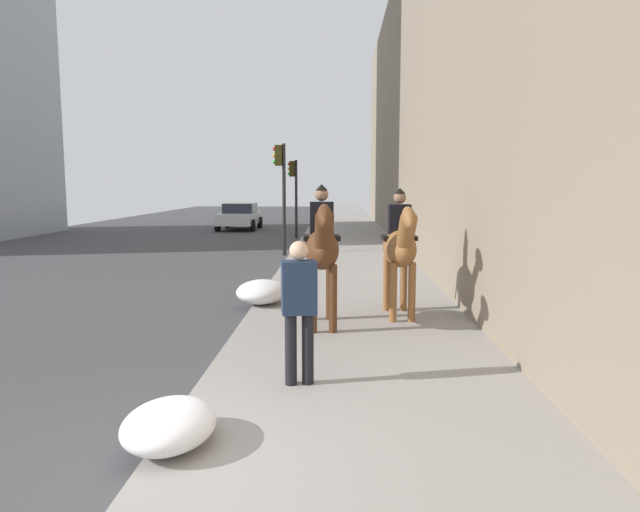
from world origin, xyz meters
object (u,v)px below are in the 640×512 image
Objects in this scene: mounted_horse_far at (400,246)px; mounted_horse_near at (322,247)px; traffic_light_far_curb at (294,186)px; traffic_light_near_curb at (281,181)px; car_near_lane at (240,216)px; pedestrian_greeting at (299,303)px.

mounted_horse_near is at bearing -62.50° from mounted_horse_far.
mounted_horse_near is 0.66× the size of traffic_light_far_curb.
traffic_light_near_curb is (9.82, 3.06, 1.19)m from mounted_horse_far.
car_near_lane is 12.09m from traffic_light_near_curb.
mounted_horse_near is at bearing 14.33° from car_near_lane.
traffic_light_near_curb is 6.47m from traffic_light_far_curb.
traffic_light_far_curb is (17.06, 1.78, 0.96)m from mounted_horse_near.
pedestrian_greeting is at bearing -8.03° from mounted_horse_near.
car_near_lane is at bearing 34.26° from traffic_light_far_curb.
pedestrian_greeting is at bearing -25.85° from mounted_horse_far.
pedestrian_greeting is at bearing 12.50° from car_near_lane.
mounted_horse_near is 17.18m from traffic_light_far_curb.
mounted_horse_near reaches higher than pedestrian_greeting.
mounted_horse_near is 2.79m from pedestrian_greeting.
mounted_horse_far is 0.59× the size of traffic_light_near_curb.
traffic_light_near_curb reaches higher than car_near_lane.
traffic_light_far_curb reaches higher than mounted_horse_far.
mounted_horse_far is 10.36m from traffic_light_near_curb.
traffic_light_far_curb is (19.83, 1.60, 1.31)m from pedestrian_greeting.
car_near_lane is 6.24m from traffic_light_far_curb.
pedestrian_greeting reaches higher than car_near_lane.
traffic_light_near_curb is at bearing -165.09° from mounted_horse_far.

